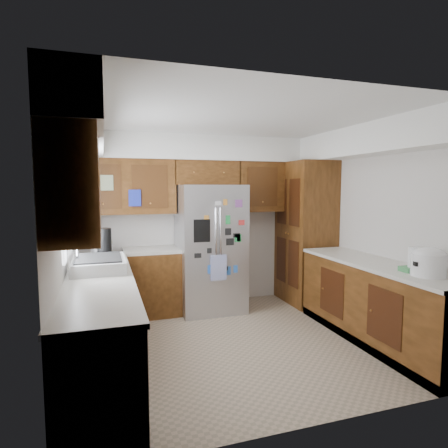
% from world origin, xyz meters
% --- Properties ---
extents(floor, '(3.60, 3.60, 0.00)m').
position_xyz_m(floor, '(0.00, 0.00, 0.00)').
color(floor, tan).
rests_on(floor, ground).
extents(room_shell, '(3.64, 3.24, 2.52)m').
position_xyz_m(room_shell, '(-0.11, 0.36, 1.82)').
color(room_shell, silver).
rests_on(room_shell, ground).
extents(left_counter_run, '(1.36, 3.20, 0.92)m').
position_xyz_m(left_counter_run, '(-1.36, 0.03, 0.43)').
color(left_counter_run, '#3E240C').
rests_on(left_counter_run, ground).
extents(right_counter_run, '(0.63, 2.25, 0.92)m').
position_xyz_m(right_counter_run, '(1.50, -0.47, 0.42)').
color(right_counter_run, '#3E240C').
rests_on(right_counter_run, ground).
extents(pantry, '(0.60, 0.90, 2.15)m').
position_xyz_m(pantry, '(1.50, 1.15, 1.07)').
color(pantry, '#3E240C').
rests_on(pantry, ground).
extents(fridge, '(0.90, 0.79, 1.80)m').
position_xyz_m(fridge, '(-0.00, 1.20, 0.90)').
color(fridge, '#A6A6AC').
rests_on(fridge, ground).
extents(bridge_cabinet, '(0.96, 0.34, 0.35)m').
position_xyz_m(bridge_cabinet, '(0.00, 1.43, 1.98)').
color(bridge_cabinet, '#3E240C').
rests_on(bridge_cabinet, fridge).
extents(fridge_top_items, '(0.85, 0.31, 0.31)m').
position_xyz_m(fridge_top_items, '(-0.17, 1.38, 2.29)').
color(fridge_top_items, '#2C63B6').
rests_on(fridge_top_items, bridge_cabinet).
extents(sink_assembly, '(0.52, 0.70, 0.37)m').
position_xyz_m(sink_assembly, '(-1.50, 0.10, 0.99)').
color(sink_assembly, silver).
rests_on(sink_assembly, left_counter_run).
extents(left_counter_clutter, '(0.26, 0.85, 0.38)m').
position_xyz_m(left_counter_clutter, '(-1.46, 0.81, 1.05)').
color(left_counter_clutter, black).
rests_on(left_counter_clutter, left_counter_run).
extents(rice_cooker, '(0.32, 0.32, 0.28)m').
position_xyz_m(rice_cooker, '(1.50, -1.14, 1.06)').
color(rice_cooker, white).
rests_on(rice_cooker, right_counter_run).
extents(paper_towel, '(0.11, 0.11, 0.26)m').
position_xyz_m(paper_towel, '(1.49, -0.98, 1.05)').
color(paper_towel, white).
rests_on(paper_towel, right_counter_run).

